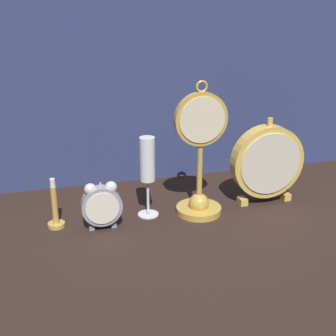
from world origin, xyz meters
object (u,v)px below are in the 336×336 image
object	(u,v)px
brass_candlestick	(55,212)
mantel_clock_silver	(267,162)
pocket_watch_on_stand	(200,164)
alarm_clock_twin_bell	(102,204)
champagne_flute	(147,166)

from	to	relation	value
brass_candlestick	mantel_clock_silver	bearing A→B (deg)	0.09
pocket_watch_on_stand	alarm_clock_twin_bell	xyz separation A→B (m)	(-0.25, -0.02, -0.07)
alarm_clock_twin_bell	champagne_flute	world-z (taller)	champagne_flute
pocket_watch_on_stand	brass_candlestick	distance (m)	0.37
champagne_flute	mantel_clock_silver	bearing A→B (deg)	-0.66
champagne_flute	brass_candlestick	distance (m)	0.25
mantel_clock_silver	champagne_flute	bearing A→B (deg)	179.34
pocket_watch_on_stand	champagne_flute	xyz separation A→B (m)	(-0.13, 0.02, 0.00)
alarm_clock_twin_bell	brass_candlestick	size ratio (longest dim) A/B	0.95
alarm_clock_twin_bell	brass_candlestick	distance (m)	0.12
mantel_clock_silver	brass_candlestick	distance (m)	0.55
alarm_clock_twin_bell	mantel_clock_silver	distance (m)	0.45
pocket_watch_on_stand	alarm_clock_twin_bell	size ratio (longest dim) A/B	2.86
brass_candlestick	champagne_flute	bearing A→B (deg)	1.14
pocket_watch_on_stand	mantel_clock_silver	bearing A→B (deg)	5.05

